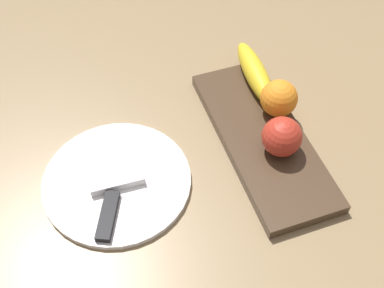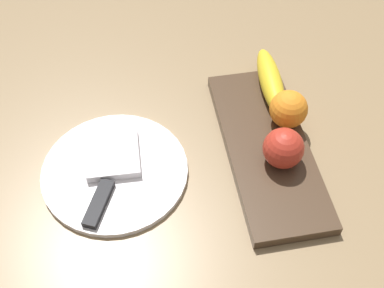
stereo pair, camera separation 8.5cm
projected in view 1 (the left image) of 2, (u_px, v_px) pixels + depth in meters
name	position (u px, v px, depth m)	size (l,w,h in m)	color
ground_plane	(245.00, 134.00, 0.93)	(2.40, 2.40, 0.00)	#8F7451
fruit_tray	(263.00, 139.00, 0.91)	(0.37, 0.14, 0.02)	#483423
apple	(282.00, 137.00, 0.85)	(0.07, 0.07, 0.07)	red
banana	(255.00, 73.00, 0.97)	(0.18, 0.04, 0.04)	yellow
orange_near_apple	(279.00, 98.00, 0.91)	(0.07, 0.07, 0.07)	orange
dinner_plate	(117.00, 181.00, 0.86)	(0.26, 0.26, 0.01)	white
folded_napkin	(112.00, 163.00, 0.87)	(0.11, 0.09, 0.02)	white
knife	(110.00, 208.00, 0.81)	(0.17, 0.09, 0.01)	silver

